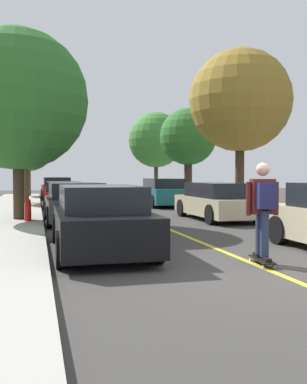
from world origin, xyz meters
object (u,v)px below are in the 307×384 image
street_tree_right_far (156,140)px  streetlamp (19,116)px  parked_car_left_near (76,203)px  parked_car_right_far (163,193)px  parked_car_left_nearest (100,219)px  street_tree_left_near (25,127)px  parked_car_left_farthest (57,189)px  skateboard (262,260)px  street_tree_left_nearest (18,100)px  street_tree_left_far (28,144)px  parked_car_right_near (218,201)px  parked_car_left_far (63,194)px  skateboarder (263,205)px  fire_hydrant (28,210)px  street_tree_right_nearest (240,101)px  street_tree_right_near (188,137)px

street_tree_right_far → streetlamp: streetlamp is taller
parked_car_left_near → parked_car_right_far: parked_car_right_far is taller
parked_car_left_nearest → parked_car_right_far: size_ratio=1.01×
streetlamp → street_tree_left_near: bearing=90.3°
parked_car_left_nearest → parked_car_left_farthest: parked_car_left_farthest is taller
parked_car_left_nearest → skateboard: (2.54, -2.02, -0.58)m
street_tree_left_nearest → streetlamp: size_ratio=1.05×
parked_car_left_nearest → street_tree_left_far: 22.65m
parked_car_right_near → parked_car_left_near: bearing=175.8°
parked_car_right_far → skateboard: 14.40m
parked_car_left_far → skateboarder: size_ratio=2.65×
fire_hydrant → parked_car_left_near: bearing=21.2°
parked_car_left_nearest → parked_car_left_far: (-0.00, 12.67, -0.03)m
parked_car_left_nearest → fire_hydrant: size_ratio=6.15×
parked_car_left_nearest → fire_hydrant: (-1.50, 5.10, -0.18)m
street_tree_left_near → street_tree_right_nearest: bearing=-40.8°
parked_car_right_far → streetlamp: size_ratio=0.74×
parked_car_left_farthest → street_tree_right_nearest: (6.66, -12.38, 3.83)m
parked_car_right_far → parked_car_left_farthest: bearing=123.0°
parked_car_left_near → street_tree_right_far: 16.16m
parked_car_right_near → fire_hydrant: bearing=-178.0°
skateboarder → parked_car_right_far: bearing=80.7°
parked_car_left_near → street_tree_left_nearest: size_ratio=0.67×
parked_car_left_far → street_tree_right_far: street_tree_right_far is taller
street_tree_left_far → streetlamp: bearing=-89.8°
parked_car_left_far → street_tree_left_nearest: (-1.80, -6.78, 3.33)m
parked_car_left_near → fire_hydrant: (-1.50, -0.58, -0.16)m
street_tree_right_near → street_tree_right_nearest: bearing=-90.0°
parked_car_left_near → street_tree_right_far: size_ratio=0.71×
parked_car_left_farthest → parked_car_right_far: bearing=-57.0°
street_tree_left_nearest → street_tree_right_near: size_ratio=1.21×
street_tree_left_nearest → street_tree_right_near: bearing=41.9°
street_tree_left_far → street_tree_left_near: bearing=-90.0°
parked_car_right_near → street_tree_left_far: bearing=111.3°
parked_car_right_near → street_tree_left_nearest: (-6.66, 0.56, 3.32)m
parked_car_left_farthest → parked_car_left_far: bearing=-90.0°
parked_car_left_far → street_tree_right_near: bearing=6.9°
street_tree_left_near → street_tree_right_far: street_tree_left_near is taller
parked_car_left_farthest → skateboarder: 21.87m
street_tree_right_nearest → street_tree_right_far: bearing=90.0°
parked_car_right_far → street_tree_right_nearest: street_tree_right_nearest is taller
street_tree_left_near → street_tree_right_nearest: (8.46, -7.29, 0.54)m
street_tree_left_nearest → streetlamp: bearing=-53.2°
street_tree_left_nearest → street_tree_left_near: (0.00, 8.69, 0.03)m
streetlamp → parked_car_right_near: bearing=-4.3°
parked_car_right_far → fire_hydrant: bearing=-131.9°
street_tree_right_near → street_tree_right_far: size_ratio=0.88×
parked_car_left_nearest → street_tree_left_far: (-1.80, 22.38, 3.02)m
fire_hydrant → streetlamp: size_ratio=0.12×
street_tree_right_nearest → fire_hydrant: (-8.16, -2.18, -4.04)m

